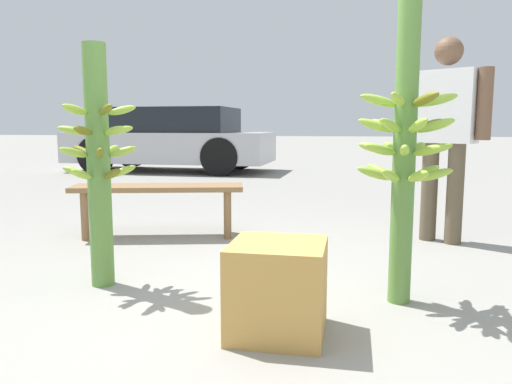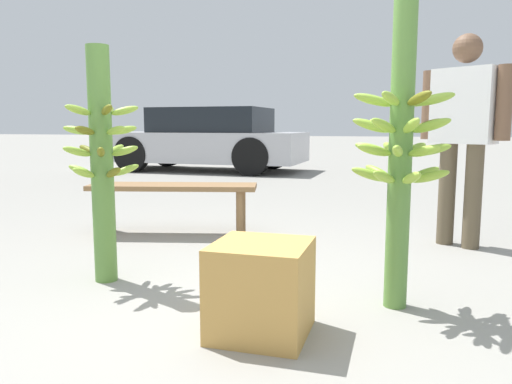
# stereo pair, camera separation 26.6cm
# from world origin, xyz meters

# --- Properties ---
(ground_plane) EXTENTS (80.00, 80.00, 0.00)m
(ground_plane) POSITION_xyz_m (0.00, 0.00, 0.00)
(ground_plane) COLOR gray
(banana_stalk_left) EXTENTS (0.44, 0.44, 1.35)m
(banana_stalk_left) POSITION_xyz_m (-0.81, 0.31, 0.71)
(banana_stalk_left) COLOR #5B8C3D
(banana_stalk_left) RESTS_ON ground_plane
(banana_stalk_center) EXTENTS (0.48, 0.48, 1.61)m
(banana_stalk_center) POSITION_xyz_m (0.83, 0.35, 0.82)
(banana_stalk_center) COLOR #5B8C3D
(banana_stalk_center) RESTS_ON ground_plane
(vendor_person) EXTENTS (0.63, 0.43, 1.57)m
(vendor_person) POSITION_xyz_m (1.27, 1.81, 0.92)
(vendor_person) COLOR brown
(vendor_person) RESTS_ON ground_plane
(market_bench) EXTENTS (1.42, 0.66, 0.42)m
(market_bench) POSITION_xyz_m (-0.98, 1.56, 0.36)
(market_bench) COLOR olive
(market_bench) RESTS_ON ground_plane
(parked_car) EXTENTS (3.98, 1.75, 1.25)m
(parked_car) POSITION_xyz_m (-2.94, 7.20, 0.62)
(parked_car) COLOR #B7B7BC
(parked_car) RESTS_ON ground_plane
(produce_crate) EXTENTS (0.41, 0.41, 0.41)m
(produce_crate) POSITION_xyz_m (0.27, -0.16, 0.20)
(produce_crate) COLOR #C69347
(produce_crate) RESTS_ON ground_plane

